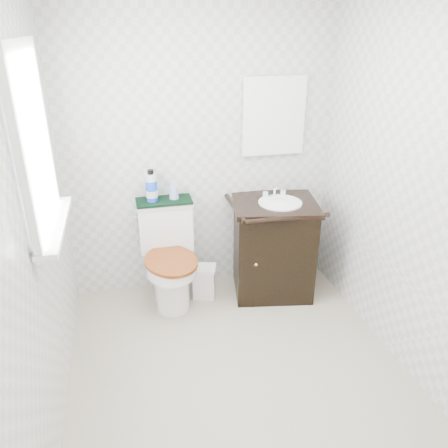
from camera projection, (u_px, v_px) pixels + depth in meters
name	position (u px, v px, depth m)	size (l,w,h in m)	color
floor	(238.00, 371.00, 2.93)	(2.40, 2.40, 0.00)	#ABA289
wall_back	(201.00, 151.00, 3.49)	(2.40, 2.40, 0.00)	silver
wall_front	(342.00, 345.00, 1.37)	(2.40, 2.40, 0.00)	silver
wall_left	(31.00, 224.00, 2.20)	(2.40, 2.40, 0.00)	silver
wall_right	(415.00, 190.00, 2.66)	(2.40, 2.40, 0.00)	silver
window	(32.00, 144.00, 2.28)	(0.02, 0.70, 0.90)	white
mirror	(274.00, 116.00, 3.49)	(0.50, 0.02, 0.60)	silver
toilet	(169.00, 261.00, 3.56)	(0.47, 0.66, 0.83)	white
vanity	(273.00, 245.00, 3.66)	(0.76, 0.68, 0.92)	black
trash_bin	(204.00, 281.00, 3.68)	(0.24, 0.21, 0.29)	white
towel	(164.00, 201.00, 3.48)	(0.44, 0.22, 0.02)	black
mouthwash_bottle	(151.00, 187.00, 3.41)	(0.09, 0.09, 0.25)	blue
cup	(174.00, 193.00, 3.48)	(0.08, 0.08, 0.10)	#81A0D4
soap_bar	(270.00, 196.00, 3.61)	(0.07, 0.05, 0.02)	teal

